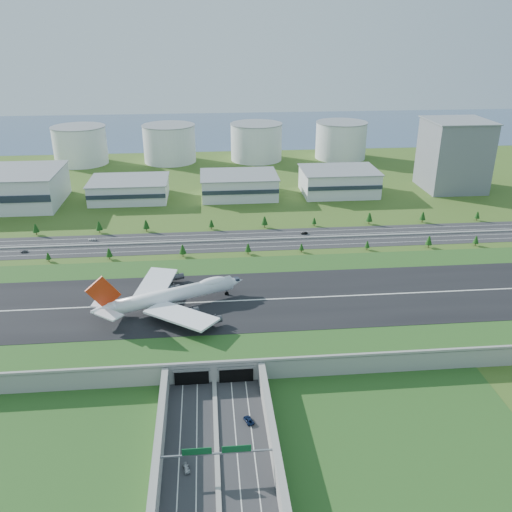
{
  "coord_description": "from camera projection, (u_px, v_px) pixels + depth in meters",
  "views": [
    {
      "loc": [
        0.1,
        -222.09,
        127.9
      ],
      "look_at": [
        24.07,
        35.0,
        15.22
      ],
      "focal_mm": 38.0,
      "sensor_mm": 36.0,
      "label": 1
    }
  ],
  "objects": [
    {
      "name": "ground",
      "position": [
        212.0,
        317.0,
        253.83
      ],
      "size": [
        1200.0,
        1200.0,
        0.0
      ],
      "primitive_type": "plane",
      "color": "#2B4B17",
      "rests_on": "ground"
    },
    {
      "name": "airfield_deck",
      "position": [
        212.0,
        310.0,
        252.1
      ],
      "size": [
        520.0,
        100.0,
        9.2
      ],
      "color": "gray",
      "rests_on": "ground"
    },
    {
      "name": "underpass_road",
      "position": [
        218.0,
        474.0,
        161.72
      ],
      "size": [
        38.8,
        120.4,
        8.0
      ],
      "color": "#28282B",
      "rests_on": "ground"
    },
    {
      "name": "sign_gantry_near",
      "position": [
        217.0,
        454.0,
        164.31
      ],
      "size": [
        38.7,
        0.7,
        9.8
      ],
      "color": "gray",
      "rests_on": "ground"
    },
    {
      "name": "north_expressway",
      "position": [
        209.0,
        242.0,
        340.5
      ],
      "size": [
        560.0,
        36.0,
        0.12
      ],
      "primitive_type": "cube",
      "color": "#28282B",
      "rests_on": "ground"
    },
    {
      "name": "tree_row",
      "position": [
        235.0,
        233.0,
        341.89
      ],
      "size": [
        505.86,
        48.48,
        8.15
      ],
      "color": "#3D2819",
      "rests_on": "ground"
    },
    {
      "name": "hangar_mid_a",
      "position": [
        130.0,
        190.0,
        419.11
      ],
      "size": [
        58.0,
        42.0,
        15.0
      ],
      "primitive_type": "cube",
      "color": "silver",
      "rests_on": "ground"
    },
    {
      "name": "hangar_mid_b",
      "position": [
        239.0,
        185.0,
        425.94
      ],
      "size": [
        58.0,
        42.0,
        17.0
      ],
      "primitive_type": "cube",
      "color": "silver",
      "rests_on": "ground"
    },
    {
      "name": "hangar_mid_c",
      "position": [
        339.0,
        182.0,
        432.35
      ],
      "size": [
        58.0,
        42.0,
        19.0
      ],
      "primitive_type": "cube",
      "color": "silver",
      "rests_on": "ground"
    },
    {
      "name": "office_tower",
      "position": [
        454.0,
        155.0,
        437.79
      ],
      "size": [
        46.0,
        46.0,
        55.0
      ],
      "primitive_type": "cube",
      "color": "slate",
      "rests_on": "ground"
    },
    {
      "name": "fuel_tank_a",
      "position": [
        80.0,
        145.0,
        519.51
      ],
      "size": [
        50.0,
        50.0,
        35.0
      ],
      "primitive_type": "cylinder",
      "color": "white",
      "rests_on": "ground"
    },
    {
      "name": "fuel_tank_b",
      "position": [
        169.0,
        144.0,
        526.74
      ],
      "size": [
        50.0,
        50.0,
        35.0
      ],
      "primitive_type": "cylinder",
      "color": "white",
      "rests_on": "ground"
    },
    {
      "name": "fuel_tank_c",
      "position": [
        256.0,
        142.0,
        533.98
      ],
      "size": [
        50.0,
        50.0,
        35.0
      ],
      "primitive_type": "cylinder",
      "color": "white",
      "rests_on": "ground"
    },
    {
      "name": "fuel_tank_d",
      "position": [
        341.0,
        140.0,
        541.21
      ],
      "size": [
        50.0,
        50.0,
        35.0
      ],
      "primitive_type": "cylinder",
      "color": "white",
      "rests_on": "ground"
    },
    {
      "name": "bay_water",
      "position": [
        205.0,
        129.0,
        691.85
      ],
      "size": [
        1200.0,
        260.0,
        0.06
      ],
      "primitive_type": "cube",
      "color": "#3C5373",
      "rests_on": "ground"
    },
    {
      "name": "boeing_747",
      "position": [
        171.0,
        295.0,
        243.39
      ],
      "size": [
        68.62,
        63.61,
        22.36
      ],
      "rotation": [
        0.0,
        0.0,
        0.38
      ],
      "color": "white",
      "rests_on": "airfield_deck"
    },
    {
      "name": "car_0",
      "position": [
        186.0,
        468.0,
        167.27
      ],
      "size": [
        2.73,
        4.8,
        1.54
      ],
      "primitive_type": "imported",
      "rotation": [
        0.0,
        0.0,
        0.21
      ],
      "color": "#A2A3A6",
      "rests_on": "ground"
    },
    {
      "name": "car_2",
      "position": [
        249.0,
        420.0,
        187.37
      ],
      "size": [
        4.0,
        5.66,
        1.43
      ],
      "primitive_type": "imported",
      "rotation": [
        0.0,
        0.0,
        3.49
      ],
      "color": "#0A1736",
      "rests_on": "ground"
    },
    {
      "name": "car_4",
      "position": [
        24.0,
        251.0,
        324.12
      ],
      "size": [
        4.52,
        2.58,
        1.45
      ],
      "primitive_type": "imported",
      "rotation": [
        0.0,
        0.0,
        1.79
      ],
      "color": "slate",
      "rests_on": "ground"
    },
    {
      "name": "car_5",
      "position": [
        304.0,
        233.0,
        351.96
      ],
      "size": [
        4.62,
        2.3,
        1.45
      ],
      "primitive_type": "imported",
      "rotation": [
        0.0,
        0.0,
        -1.39
      ],
      "color": "black",
      "rests_on": "ground"
    },
    {
      "name": "car_7",
      "position": [
        92.0,
        239.0,
        341.72
      ],
      "size": [
        5.24,
        3.16,
        1.42
      ],
      "primitive_type": "imported",
      "rotation": [
        0.0,
        0.0,
        -1.83
      ],
      "color": "white",
      "rests_on": "ground"
    }
  ]
}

